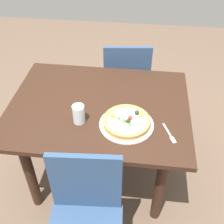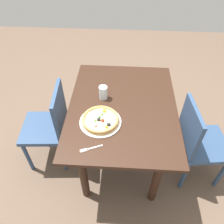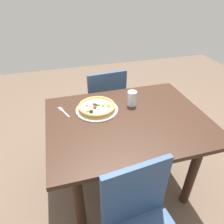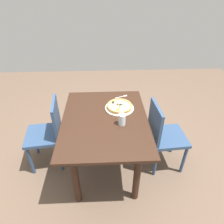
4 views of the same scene
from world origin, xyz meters
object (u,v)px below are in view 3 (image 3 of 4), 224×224
object	(u,v)px
dining_table	(127,132)
plate	(97,110)
fork	(63,111)
drinking_glass	(132,98)
chair_far	(104,103)
pizza	(97,107)

from	to	relation	value
dining_table	plate	world-z (taller)	plate
fork	drinking_glass	xyz separation A→B (m)	(0.54, -0.05, 0.06)
chair_far	plate	size ratio (longest dim) A/B	2.69
pizza	drinking_glass	world-z (taller)	drinking_glass
dining_table	plate	distance (m)	0.29
dining_table	plate	xyz separation A→B (m)	(-0.20, 0.17, 0.13)
dining_table	pizza	world-z (taller)	pizza
chair_far	drinking_glass	xyz separation A→B (m)	(0.12, -0.49, 0.32)
plate	drinking_glass	size ratio (longest dim) A/B	2.73
dining_table	pizza	bearing A→B (deg)	139.38
plate	fork	distance (m)	0.26
drinking_glass	fork	bearing A→B (deg)	174.71
chair_far	plate	world-z (taller)	chair_far
drinking_glass	dining_table	bearing A→B (deg)	-118.06
pizza	fork	xyz separation A→B (m)	(-0.26, 0.05, -0.03)
dining_table	plate	bearing A→B (deg)	139.20
pizza	drinking_glass	bearing A→B (deg)	0.70
fork	plate	bearing A→B (deg)	-123.94
fork	drinking_glass	distance (m)	0.55
plate	drinking_glass	world-z (taller)	drinking_glass
plate	pizza	size ratio (longest dim) A/B	1.14
plate	drinking_glass	xyz separation A→B (m)	(0.29, 0.00, 0.05)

